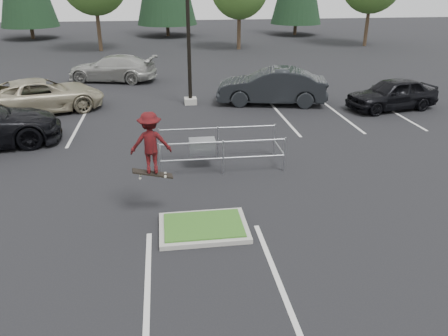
{
  "coord_description": "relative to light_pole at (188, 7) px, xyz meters",
  "views": [
    {
      "loc": [
        -0.8,
        -9.39,
        5.79
      ],
      "look_at": [
        0.73,
        1.5,
        1.0
      ],
      "focal_mm": 35.0,
      "sensor_mm": 36.0,
      "label": 1
    }
  ],
  "objects": [
    {
      "name": "ground",
      "position": [
        -0.5,
        -12.0,
        -4.56
      ],
      "size": [
        120.0,
        120.0,
        0.0
      ],
      "primitive_type": "plane",
      "color": "black",
      "rests_on": "ground"
    },
    {
      "name": "grass_median",
      "position": [
        -0.5,
        -12.0,
        -4.48
      ],
      "size": [
        2.2,
        1.6,
        0.16
      ],
      "color": "#9E9D93",
      "rests_on": "ground"
    },
    {
      "name": "stall_lines",
      "position": [
        -1.85,
        -5.98,
        -4.56
      ],
      "size": [
        22.62,
        17.6,
        0.01
      ],
      "color": "silver",
      "rests_on": "ground"
    },
    {
      "name": "light_pole",
      "position": [
        0.0,
        0.0,
        0.0
      ],
      "size": [
        0.7,
        0.6,
        10.12
      ],
      "color": "#9E9D93",
      "rests_on": "ground"
    },
    {
      "name": "cart_corral",
      "position": [
        -0.01,
        -8.0,
        -3.84
      ],
      "size": [
        4.08,
        1.5,
        1.15
      ],
      "rotation": [
        0.0,
        0.0,
        -0.01
      ],
      "color": "#95989D",
      "rests_on": "ground"
    },
    {
      "name": "skateboarder",
      "position": [
        -1.7,
        -11.0,
        -2.55
      ],
      "size": [
        1.05,
        0.62,
        1.79
      ],
      "rotation": [
        0.0,
        0.0,
        3.17
      ],
      "color": "black",
      "rests_on": "ground"
    },
    {
      "name": "car_l_tan",
      "position": [
        -7.0,
        -0.5,
        -3.78
      ],
      "size": [
        6.12,
        4.3,
        1.55
      ],
      "primitive_type": "imported",
      "rotation": [
        0.0,
        0.0,
        1.91
      ],
      "color": "gray",
      "rests_on": "ground"
    },
    {
      "name": "car_r_charc",
      "position": [
        4.0,
        -0.5,
        -3.68
      ],
      "size": [
        5.63,
        2.96,
        1.76
      ],
      "primitive_type": "imported",
      "rotation": [
        0.0,
        0.0,
        4.5
      ],
      "color": "black",
      "rests_on": "ground"
    },
    {
      "name": "car_r_black",
      "position": [
        9.5,
        -2.28,
        -3.81
      ],
      "size": [
        4.64,
        2.55,
        1.49
      ],
      "primitive_type": "imported",
      "rotation": [
        0.0,
        0.0,
        4.9
      ],
      "color": "black",
      "rests_on": "ground"
    },
    {
      "name": "car_far_silver",
      "position": [
        -4.26,
        6.0,
        -3.79
      ],
      "size": [
        5.71,
        3.5,
        1.55
      ],
      "primitive_type": "imported",
      "rotation": [
        0.0,
        0.0,
        4.44
      ],
      "color": "#A8A8A3",
      "rests_on": "ground"
    }
  ]
}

